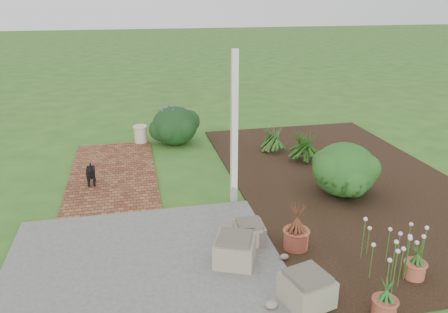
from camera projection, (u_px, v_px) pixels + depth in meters
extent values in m
plane|color=#32611E|center=(217.00, 206.00, 7.16)|extent=(80.00, 80.00, 0.00)
cube|color=#5D5D5B|center=(145.00, 278.00, 5.30)|extent=(3.50, 3.50, 0.04)
cube|color=brown|center=(113.00, 173.00, 8.42)|extent=(1.60, 3.50, 0.04)
cube|color=black|center=(344.00, 180.00, 8.11)|extent=(4.00, 7.00, 0.03)
cube|color=white|center=(234.00, 130.00, 6.87)|extent=(0.10, 0.10, 2.50)
cube|color=gray|center=(307.00, 290.00, 4.80)|extent=(0.59, 0.59, 0.32)
cube|color=gray|center=(249.00, 233.00, 6.00)|extent=(0.41, 0.41, 0.26)
cube|color=gray|center=(235.00, 251.00, 5.53)|extent=(0.64, 0.64, 0.33)
cube|color=black|center=(91.00, 173.00, 7.80)|extent=(0.15, 0.32, 0.14)
cylinder|color=black|center=(89.00, 183.00, 7.73)|extent=(0.04, 0.04, 0.16)
cylinder|color=black|center=(94.00, 182.00, 7.76)|extent=(0.04, 0.04, 0.16)
cylinder|color=black|center=(89.00, 178.00, 7.94)|extent=(0.04, 0.04, 0.16)
cylinder|color=black|center=(94.00, 177.00, 7.96)|extent=(0.04, 0.04, 0.16)
sphere|color=black|center=(90.00, 171.00, 7.58)|extent=(0.13, 0.13, 0.13)
cone|color=black|center=(90.00, 164.00, 7.91)|extent=(0.06, 0.10, 0.12)
cylinder|color=beige|center=(141.00, 134.00, 10.05)|extent=(0.35, 0.35, 0.38)
ellipsoid|color=#0C3B11|center=(345.00, 168.00, 7.40)|extent=(1.20, 1.20, 0.92)
cylinder|color=#B2513C|center=(296.00, 239.00, 5.87)|extent=(0.41, 0.41, 0.27)
cylinder|color=#B4583C|center=(415.00, 270.00, 5.27)|extent=(0.27, 0.27, 0.21)
cylinder|color=#9B4734|center=(384.00, 308.00, 4.62)|extent=(0.30, 0.30, 0.21)
ellipsoid|color=black|center=(175.00, 125.00, 10.02)|extent=(1.17, 1.17, 0.89)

